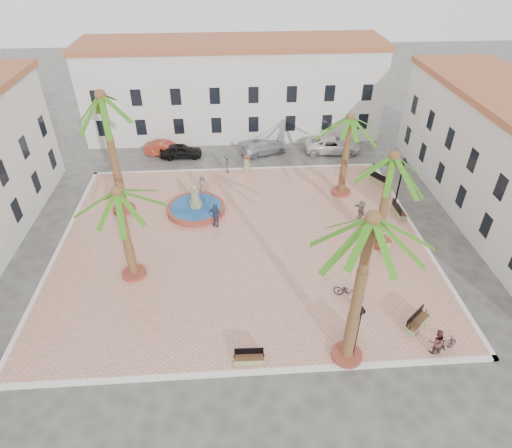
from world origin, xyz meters
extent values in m
plane|color=#56544F|center=(0.00, 0.00, 0.00)|extent=(120.00, 120.00, 0.00)
cube|color=tan|center=(0.00, 0.00, 0.07)|extent=(26.00, 22.00, 0.15)
cube|color=silver|center=(0.00, 11.00, 0.08)|extent=(26.30, 0.30, 0.16)
cube|color=silver|center=(0.00, -11.00, 0.08)|extent=(26.30, 0.30, 0.16)
cube|color=silver|center=(13.00, 0.00, 0.08)|extent=(0.30, 22.30, 0.16)
cube|color=silver|center=(-13.00, 0.00, 0.08)|extent=(0.30, 22.30, 0.16)
cube|color=silver|center=(0.00, 20.00, 4.50)|extent=(30.00, 7.00, 9.00)
cube|color=#AB5B3B|center=(0.00, 20.00, 9.25)|extent=(30.40, 7.40, 0.50)
cube|color=black|center=(-13.12, 16.52, 2.20)|extent=(1.00, 0.12, 1.60)
cube|color=black|center=(-9.38, 16.52, 2.20)|extent=(1.00, 0.12, 1.60)
cube|color=black|center=(-5.62, 16.52, 2.20)|extent=(1.00, 0.12, 1.60)
cube|color=black|center=(-1.88, 16.52, 2.20)|extent=(1.00, 0.12, 1.60)
cube|color=black|center=(1.88, 16.52, 2.20)|extent=(1.00, 0.12, 1.60)
cube|color=black|center=(5.62, 16.52, 2.20)|extent=(1.00, 0.12, 1.60)
cube|color=black|center=(9.38, 16.52, 2.20)|extent=(1.00, 0.12, 1.60)
cube|color=black|center=(13.12, 16.52, 2.20)|extent=(1.00, 0.12, 1.60)
cube|color=black|center=(-13.12, 16.52, 5.20)|extent=(1.00, 0.12, 1.60)
cube|color=black|center=(-9.38, 16.52, 5.20)|extent=(1.00, 0.12, 1.60)
cube|color=black|center=(-5.62, 16.52, 5.20)|extent=(1.00, 0.12, 1.60)
cube|color=black|center=(-1.88, 16.52, 5.20)|extent=(1.00, 0.12, 1.60)
cube|color=black|center=(1.88, 16.52, 5.20)|extent=(1.00, 0.12, 1.60)
cube|color=black|center=(5.62, 16.52, 5.20)|extent=(1.00, 0.12, 1.60)
cube|color=black|center=(9.38, 16.52, 5.20)|extent=(1.00, 0.12, 1.60)
cube|color=black|center=(13.12, 16.52, 5.20)|extent=(1.00, 0.12, 1.60)
cube|color=black|center=(16.54, -2.06, 2.20)|extent=(0.12, 1.00, 1.60)
cube|color=black|center=(16.54, 1.65, 2.20)|extent=(0.12, 1.00, 1.60)
cube|color=black|center=(16.54, 5.37, 2.20)|extent=(0.12, 1.00, 1.60)
cube|color=black|center=(16.54, 9.08, 2.20)|extent=(0.12, 1.00, 1.60)
cube|color=black|center=(16.54, 12.80, 2.20)|extent=(0.12, 1.00, 1.60)
cube|color=black|center=(16.54, -2.06, 5.20)|extent=(0.12, 1.00, 1.60)
cube|color=black|center=(16.54, 1.65, 5.20)|extent=(0.12, 1.00, 1.60)
cube|color=black|center=(16.54, 5.37, 5.20)|extent=(0.12, 1.00, 1.60)
cube|color=black|center=(16.54, 9.08, 5.20)|extent=(0.12, 1.00, 1.60)
cube|color=black|center=(16.54, 12.80, 5.20)|extent=(0.12, 1.00, 1.60)
cube|color=black|center=(-16.02, 2.00, 2.20)|extent=(0.12, 1.00, 1.60)
cube|color=black|center=(-16.02, 6.00, 2.20)|extent=(0.12, 1.00, 1.60)
cube|color=black|center=(-16.02, 10.00, 2.20)|extent=(0.12, 1.00, 1.60)
cube|color=black|center=(-16.02, 2.00, 5.20)|extent=(0.12, 1.00, 1.60)
cube|color=black|center=(-16.02, 6.00, 5.20)|extent=(0.12, 1.00, 1.60)
cube|color=black|center=(-16.02, 10.00, 5.20)|extent=(0.12, 1.00, 1.60)
cylinder|color=#A24130|center=(-3.50, 4.13, 0.37)|extent=(4.56, 4.56, 0.43)
cylinder|color=#194C8C|center=(-3.50, 4.13, 0.56)|extent=(4.01, 4.01, 0.07)
cylinder|color=#899061|center=(-3.50, 4.13, 0.58)|extent=(0.98, 0.98, 0.87)
cylinder|color=#899061|center=(-3.50, 4.13, 1.45)|extent=(0.65, 0.65, 1.30)
sphere|color=#899061|center=(-3.50, 4.13, 2.27)|extent=(0.48, 0.48, 0.48)
cylinder|color=#A24130|center=(-9.21, 4.61, 0.28)|extent=(1.76, 1.76, 0.26)
cylinder|color=brown|center=(-9.21, 4.61, 4.95)|extent=(0.57, 0.57, 9.08)
sphere|color=brown|center=(-9.21, 4.61, 9.49)|extent=(0.77, 0.77, 0.77)
cylinder|color=#A24130|center=(-7.19, -3.10, 0.27)|extent=(1.56, 1.56, 0.23)
cylinder|color=brown|center=(-7.19, -3.10, 3.42)|extent=(0.51, 0.51, 6.07)
sphere|color=brown|center=(-7.19, -3.10, 6.46)|extent=(0.68, 0.68, 0.68)
cylinder|color=#A24130|center=(5.11, -10.40, 0.27)|extent=(1.64, 1.64, 0.25)
cylinder|color=brown|center=(5.11, -10.40, 4.75)|extent=(0.53, 0.53, 8.70)
sphere|color=brown|center=(5.11, -10.40, 9.10)|extent=(0.72, 0.72, 0.72)
cylinder|color=#A24130|center=(9.66, -0.78, 0.28)|extent=(1.75, 1.75, 0.26)
cylinder|color=brown|center=(9.66, -0.78, 3.70)|extent=(0.57, 0.57, 6.58)
sphere|color=brown|center=(9.66, -0.78, 6.99)|extent=(0.76, 0.76, 0.76)
cylinder|color=#A24130|center=(8.63, 6.12, 0.27)|extent=(1.59, 1.59, 0.24)
cylinder|color=brown|center=(8.63, 6.12, 3.62)|extent=(0.52, 0.52, 6.46)
sphere|color=brown|center=(8.63, 6.12, 6.85)|extent=(0.69, 0.69, 0.69)
cube|color=#899061|center=(-0.06, -10.40, 0.33)|extent=(1.63, 0.53, 0.36)
cube|color=#56351E|center=(-0.06, -10.40, 0.54)|extent=(1.54, 0.49, 0.05)
cube|color=black|center=(-0.06, -10.20, 0.78)|extent=(1.53, 0.08, 0.45)
cylinder|color=black|center=(-0.83, -10.38, 0.65)|extent=(0.05, 0.05, 0.27)
cylinder|color=black|center=(0.70, -10.42, 0.65)|extent=(0.05, 0.05, 0.27)
cube|color=#899061|center=(9.60, -8.63, 0.36)|extent=(1.80, 1.63, 0.42)
cube|color=#56351E|center=(9.60, -8.63, 0.60)|extent=(1.69, 1.53, 0.06)
cube|color=black|center=(9.45, -8.45, 0.88)|extent=(1.39, 1.17, 0.52)
cylinder|color=black|center=(8.92, -9.19, 0.72)|extent=(0.05, 0.05, 0.31)
cylinder|color=black|center=(10.28, -8.06, 0.72)|extent=(0.05, 0.05, 0.31)
cube|color=#899061|center=(12.40, 2.57, 0.36)|extent=(0.64, 1.94, 0.43)
cube|color=#56351E|center=(12.40, 2.57, 0.61)|extent=(0.59, 1.83, 0.06)
cube|color=black|center=(12.16, 2.57, 0.90)|extent=(0.10, 1.82, 0.54)
cylinder|color=black|center=(12.43, 1.66, 0.74)|extent=(0.05, 0.05, 0.32)
cylinder|color=black|center=(12.37, 3.48, 0.74)|extent=(0.05, 0.05, 0.32)
cube|color=#899061|center=(12.38, 7.43, 0.37)|extent=(1.56, 2.02, 0.44)
cube|color=#56351E|center=(12.38, 7.43, 0.63)|extent=(1.46, 1.89, 0.07)
cube|color=black|center=(12.17, 7.30, 0.93)|extent=(1.03, 1.63, 0.55)
cylinder|color=black|center=(12.87, 6.62, 0.76)|extent=(0.05, 0.05, 0.33)
cylinder|color=black|center=(11.89, 8.23, 0.76)|extent=(0.05, 0.05, 0.33)
cylinder|color=black|center=(5.44, -10.40, 0.23)|extent=(0.34, 0.34, 0.15)
cylinder|color=black|center=(5.44, -10.40, 1.94)|extent=(0.11, 0.11, 3.38)
cone|color=black|center=(5.44, -10.40, 3.77)|extent=(0.41, 0.41, 0.38)
sphere|color=beige|center=(5.44, -10.40, 3.63)|extent=(0.23, 0.23, 0.23)
cylinder|color=black|center=(12.40, 3.53, 0.24)|extent=(0.40, 0.40, 0.18)
cylinder|color=black|center=(12.40, 3.53, 2.27)|extent=(0.13, 0.13, 4.02)
cone|color=black|center=(12.40, 3.53, 4.45)|extent=(0.49, 0.49, 0.45)
sphere|color=beige|center=(12.40, 3.53, 4.28)|extent=(0.27, 0.27, 0.27)
cube|color=#899061|center=(5.46, -9.41, 0.75)|extent=(0.44, 0.44, 1.20)
cube|color=#A24130|center=(5.46, -9.41, 1.40)|extent=(0.54, 0.54, 0.09)
cube|color=#899061|center=(0.89, 10.40, 0.84)|extent=(0.51, 0.51, 1.38)
cube|color=#A24130|center=(0.89, 10.40, 1.58)|extent=(0.64, 0.64, 0.11)
cube|color=#899061|center=(9.76, -2.24, 0.77)|extent=(0.40, 0.40, 1.23)
cube|color=#A24130|center=(9.76, -2.24, 1.43)|extent=(0.50, 0.50, 0.09)
cylinder|color=black|center=(6.53, -7.07, 0.48)|extent=(0.34, 0.34, 0.66)
imported|color=#35374F|center=(5.76, -9.22, 0.93)|extent=(0.61, 0.44, 1.55)
imported|color=black|center=(6.26, -6.10, 0.65)|extent=(1.99, 1.43, 1.00)
imported|color=#5A2826|center=(9.84, -10.40, 0.96)|extent=(0.81, 0.64, 1.63)
imported|color=black|center=(10.42, -10.40, 0.63)|extent=(1.67, 1.01, 0.97)
imported|color=#806757|center=(-3.03, 6.75, 1.05)|extent=(0.92, 0.64, 1.80)
imported|color=#32425E|center=(-1.91, 2.07, 1.11)|extent=(1.21, 0.95, 1.91)
imported|color=#414146|center=(-0.87, 10.40, 1.03)|extent=(0.82, 1.22, 1.76)
imported|color=slate|center=(9.15, 2.03, 1.01)|extent=(0.65, 1.63, 1.71)
imported|color=black|center=(-5.39, 14.02, 0.69)|extent=(4.06, 1.70, 1.37)
imported|color=#B13423|center=(-6.89, 14.65, 0.68)|extent=(4.35, 2.33, 1.36)
imported|color=#B2B2BB|center=(2.75, 14.40, 0.69)|extent=(5.11, 3.44, 1.37)
imported|color=silver|center=(9.59, 14.24, 0.76)|extent=(5.66, 2.92, 1.52)
camera|label=1|loc=(-0.66, -24.45, 19.11)|focal=30.00mm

